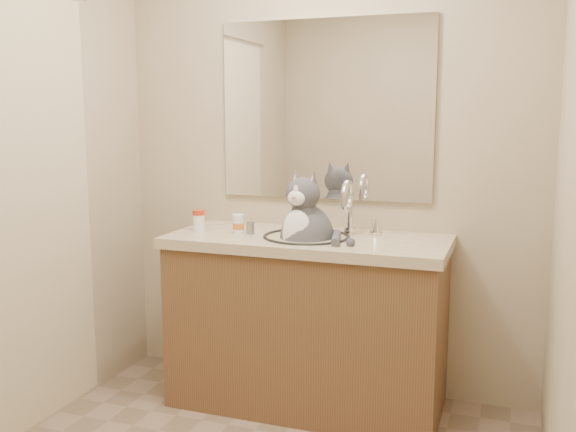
# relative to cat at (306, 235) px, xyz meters

# --- Properties ---
(room) EXTENTS (2.22, 2.52, 2.42)m
(room) POSITION_rel_cat_xyz_m (-0.00, -0.94, 0.34)
(room) COLOR gray
(room) RESTS_ON ground
(vanity) EXTENTS (1.34, 0.59, 1.12)m
(vanity) POSITION_rel_cat_xyz_m (-0.00, 0.03, -0.42)
(vanity) COLOR brown
(vanity) RESTS_ON ground
(mirror) EXTENTS (1.10, 0.02, 0.90)m
(mirror) POSITION_rel_cat_xyz_m (-0.00, 0.30, 0.59)
(mirror) COLOR white
(mirror) RESTS_ON room
(cat) EXTENTS (0.37, 0.36, 0.52)m
(cat) POSITION_rel_cat_xyz_m (0.00, 0.00, 0.00)
(cat) COLOR #4A4A4F
(cat) RESTS_ON vanity
(pill_bottle_redcap) EXTENTS (0.07, 0.07, 0.10)m
(pill_bottle_redcap) POSITION_rel_cat_xyz_m (-0.56, -0.02, 0.04)
(pill_bottle_redcap) COLOR white
(pill_bottle_redcap) RESTS_ON vanity
(pill_bottle_orange) EXTENTS (0.07, 0.07, 0.10)m
(pill_bottle_orange) POSITION_rel_cat_xyz_m (-0.34, -0.02, 0.04)
(pill_bottle_orange) COLOR white
(pill_bottle_orange) RESTS_ON vanity
(grey_canister) EXTENTS (0.05, 0.05, 0.06)m
(grey_canister) POSITION_rel_cat_xyz_m (-0.28, -0.01, 0.02)
(grey_canister) COLOR gray
(grey_canister) RESTS_ON vanity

